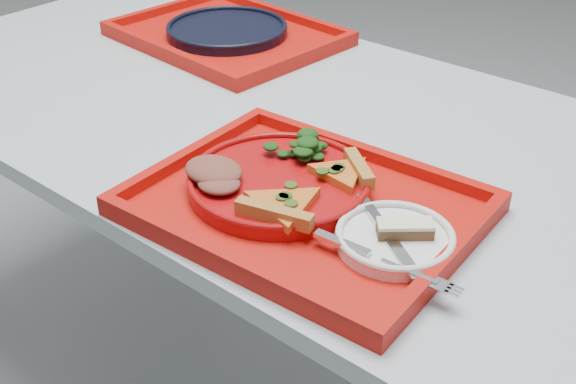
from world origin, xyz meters
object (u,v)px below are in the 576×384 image
object	(u,v)px
tray_main	(305,209)
dinner_plate	(279,184)
tray_far	(227,37)
dessert_bar	(405,229)
navy_plate	(227,31)

from	to	relation	value
tray_main	dinner_plate	xyz separation A→B (m)	(-0.05, 0.01, 0.02)
tray_main	dinner_plate	distance (m)	0.06
tray_far	dinner_plate	xyz separation A→B (m)	(0.50, -0.41, 0.02)
dinner_plate	dessert_bar	distance (m)	0.21
tray_main	dinner_plate	size ratio (longest dim) A/B	1.73
tray_main	dessert_bar	distance (m)	0.16
navy_plate	tray_far	bearing A→B (deg)	0.00
tray_main	navy_plate	world-z (taller)	navy_plate
tray_main	tray_far	xyz separation A→B (m)	(-0.55, 0.42, 0.00)
tray_far	navy_plate	bearing A→B (deg)	0.00
tray_far	dessert_bar	xyz separation A→B (m)	(0.70, -0.41, 0.03)
tray_main	tray_far	size ratio (longest dim) A/B	1.00
tray_main	navy_plate	size ratio (longest dim) A/B	1.73
dinner_plate	navy_plate	distance (m)	0.64
tray_far	dessert_bar	world-z (taller)	dessert_bar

